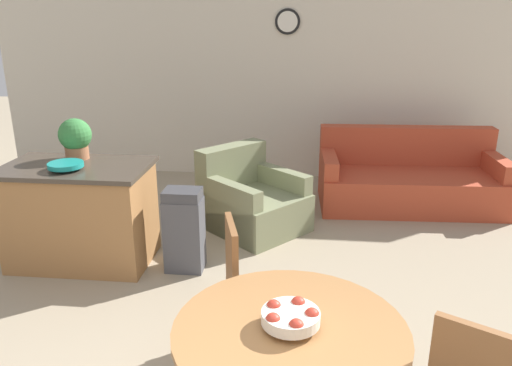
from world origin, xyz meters
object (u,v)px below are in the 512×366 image
Objects in this scene: teal_bowl at (66,165)px; potted_plant at (75,138)px; couch at (409,181)px; dining_table at (290,356)px; armchair at (251,202)px; kitchen_island at (81,214)px; dining_chair_far_side at (250,283)px; fruit_bowl at (291,317)px; trash_bin at (184,230)px.

teal_bowl is 0.38m from potted_plant.
dining_table is at bearing -111.30° from couch.
potted_plant reaches higher than armchair.
kitchen_island is (-1.95, 1.91, -0.10)m from dining_table.
couch reaches higher than dining_table.
teal_bowl is (-1.68, 1.01, 0.44)m from dining_chair_far_side.
dining_chair_far_side reaches higher than fruit_bowl.
teal_bowl is at bearing -96.74° from kitchen_island.
dining_chair_far_side is at bearing -57.00° from trash_bin.
kitchen_island is (-1.67, 1.15, -0.06)m from dining_chair_far_side.
teal_bowl is 1.92m from armchair.
trash_bin is (-0.71, 1.09, -0.15)m from dining_chair_far_side.
fruit_bowl is (-0.00, -0.00, 0.22)m from dining_table.
kitchen_island is 4.34× the size of teal_bowl.
dining_chair_far_side is 2.01m from teal_bowl.
trash_bin is at bearing -143.14° from couch.
dining_chair_far_side is at bearing -120.30° from couch.
trash_bin is 0.35× the size of couch.
couch is (1.55, 2.93, -0.22)m from dining_chair_far_side.
couch is at bearing -22.54° from armchair.
dining_table is 0.92× the size of armchair.
fruit_bowl is at bearing -46.24° from potted_plant.
fruit_bowl is 0.14× the size of couch.
dining_chair_far_side is at bearing -31.10° from teal_bowl.
fruit_bowl is at bearing -128.31° from armchair.
potted_plant is 1.86m from armchair.
kitchen_island is 1.71× the size of trash_bin.
dining_chair_far_side is 2.28m from potted_plant.
dining_chair_far_side is 0.75× the size of armchair.
armchair is at bearing 100.34° from dining_table.
couch reaches higher than armchair.
dining_table is 3.12× the size of potted_plant.
teal_bowl is at bearing -175.72° from trash_bin.
dining_chair_far_side is 1.26× the size of trash_bin.
kitchen_island is at bearing 163.78° from armchair.
fruit_bowl is 2.75m from kitchen_island.
dining_table is at bearing -61.67° from trash_bin.
dining_table is 2.68m from teal_bowl.
fruit_bowl is at bearing -61.68° from trash_bin.
dining_chair_far_side is 1.30m from trash_bin.
potted_plant is 0.50× the size of trash_bin.
potted_plant is at bearing 133.76° from fruit_bowl.
kitchen_island reaches higher than armchair.
teal_bowl is 0.39× the size of trash_bin.
teal_bowl is 0.79× the size of potted_plant.
potted_plant reaches higher than couch.
fruit_bowl is 3.93m from couch.
armchair is (1.44, 0.91, -0.17)m from kitchen_island.
dining_table is 1.23× the size of dining_chair_far_side.
kitchen_island is 1.71m from armchair.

